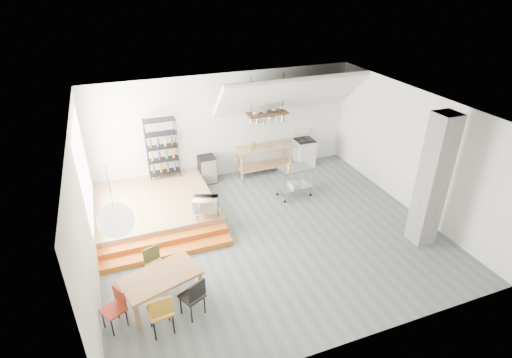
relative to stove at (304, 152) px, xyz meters
name	(u,v)px	position (x,y,z in m)	size (l,w,h in m)	color
floor	(270,233)	(-2.50, -3.16, -0.48)	(8.00, 8.00, 0.00)	#566264
wall_back	(226,126)	(-2.50, 0.34, 1.12)	(8.00, 0.04, 3.20)	silver
wall_left	(85,210)	(-6.50, -3.16, 1.12)	(0.04, 7.00, 3.20)	silver
wall_right	(412,151)	(1.50, -3.16, 1.12)	(0.04, 7.00, 3.20)	silver
ceiling	(272,109)	(-2.50, -3.16, 2.72)	(8.00, 7.00, 0.02)	white
slope_ceiling	(290,95)	(-0.70, -0.26, 2.07)	(4.40, 1.80, 0.15)	white
window_pane	(84,169)	(-6.48, -1.66, 1.32)	(0.02, 2.50, 2.20)	white
platform	(155,206)	(-5.00, -1.16, -0.28)	(3.00, 3.00, 0.40)	#A77753
step_lower	(168,253)	(-5.00, -3.11, -0.41)	(3.00, 0.35, 0.13)	#C45C17
step_upper	(165,242)	(-5.00, -2.76, -0.35)	(3.00, 0.35, 0.27)	#C45C17
concrete_column	(433,181)	(0.80, -4.66, 1.12)	(0.50, 0.50, 3.20)	slate
kitchen_counter	(264,155)	(-1.40, -0.01, 0.15)	(1.80, 0.60, 0.91)	#A77753
stove	(304,152)	(0.00, 0.00, 0.00)	(0.60, 0.60, 1.18)	white
pot_rack	(268,116)	(-1.37, -0.23, 1.50)	(1.20, 0.50, 1.43)	#3A2317
wire_shelving	(162,148)	(-4.50, 0.04, 0.85)	(0.88, 0.38, 1.80)	black
microwave_shelf	(206,210)	(-3.90, -2.41, 0.07)	(0.60, 0.40, 0.16)	#A77753
paper_lantern	(116,220)	(-5.91, -4.73, 1.72)	(0.60, 0.60, 0.60)	white
dining_table	(161,279)	(-5.34, -4.55, 0.14)	(1.63, 1.22, 0.69)	#925D35
chair_mustard	(161,311)	(-5.46, -5.29, 0.07)	(0.46, 0.46, 0.92)	#BB8320
chair_black	(194,295)	(-4.83, -5.08, 0.03)	(0.53, 0.53, 0.86)	black
chair_olive	(155,262)	(-5.37, -3.87, 0.01)	(0.49, 0.49, 0.82)	brown
chair_red	(116,305)	(-6.19, -4.81, 0.00)	(0.50, 0.50, 0.81)	#A12E17
rolling_cart	(295,178)	(-1.14, -1.69, 0.11)	(0.97, 0.60, 0.91)	silver
mini_fridge	(207,169)	(-3.24, 0.04, -0.07)	(0.49, 0.49, 0.83)	black
microwave	(206,204)	(-3.90, -2.41, 0.25)	(0.60, 0.41, 0.33)	beige
bowl	(265,146)	(-1.40, -0.06, 0.46)	(0.23, 0.23, 0.06)	silver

